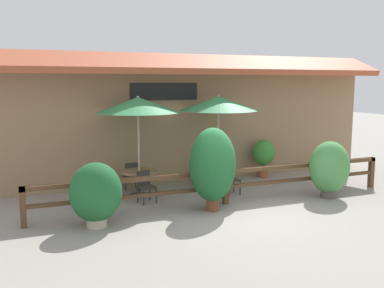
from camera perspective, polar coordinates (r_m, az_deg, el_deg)
ground_plane at (r=10.93m, az=6.98°, el=-9.35°), size 60.00×60.00×0.00m
building_facade at (r=14.19m, az=-0.94°, el=3.68°), size 14.28×1.49×4.23m
patio_railing at (r=11.64m, az=4.53°, el=-4.67°), size 10.40×0.14×0.95m
patio_umbrella_near at (r=12.30m, az=-7.22°, el=5.18°), size 2.39×2.39×2.91m
dining_table_near at (r=12.58m, az=-7.05°, el=-4.21°), size 1.09×1.09×0.74m
chair_near_streetside at (r=11.88m, az=-6.20°, el=-5.45°), size 0.49×0.49×0.87m
chair_near_wallside at (r=13.30m, az=-8.14°, el=-4.01°), size 0.44×0.44×0.87m
patio_umbrella_middle at (r=13.11m, az=3.55°, el=5.41°), size 2.39×2.39×2.91m
dining_table_middle at (r=13.37m, az=3.47°, el=-3.42°), size 1.09×1.09×0.74m
chair_middle_streetside at (r=12.73m, az=5.13°, el=-4.52°), size 0.44×0.44×0.87m
chair_middle_wallside at (r=14.12m, az=2.43°, el=-3.22°), size 0.49×0.49×0.87m
potted_plant_small_flowering at (r=10.00m, az=-12.70°, el=-6.42°), size 1.19×1.07×1.50m
potted_plant_tall_tropical at (r=10.91m, az=2.77°, el=-2.87°), size 1.20×1.08×2.16m
potted_plant_corner_fern at (r=12.83m, az=17.86°, el=-3.05°), size 1.17×1.05×1.63m
potted_plant_entrance_palm at (r=15.06m, az=9.52°, el=-1.37°), size 0.80×0.72×1.31m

